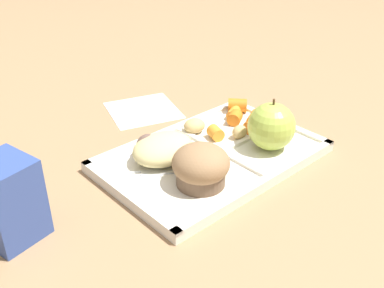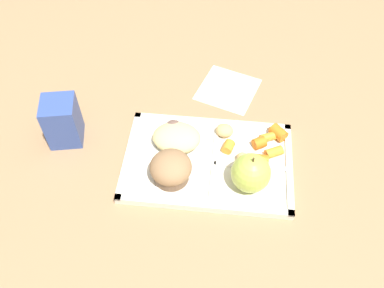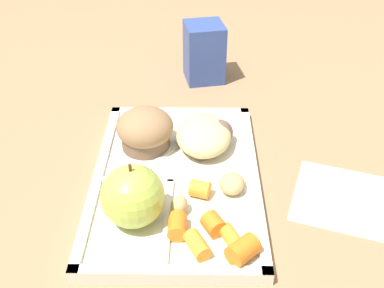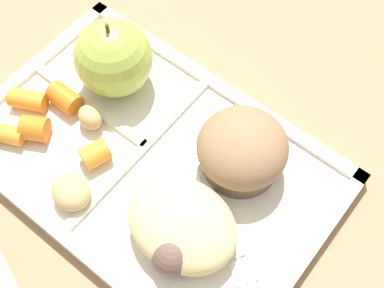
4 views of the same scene
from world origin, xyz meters
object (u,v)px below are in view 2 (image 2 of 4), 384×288
Objects in this scene: bran_muffin at (171,169)px; milk_carton at (62,121)px; green_apple at (251,173)px; plastic_fork at (168,156)px; lunch_tray at (208,162)px.

bran_muffin is 0.26m from milk_carton.
milk_carton reaches higher than green_apple.
green_apple reaches higher than bran_muffin.
plastic_fork is (0.01, -0.05, -0.03)m from bran_muffin.
green_apple is at bearing -180.00° from bran_muffin.
bran_muffin reaches higher than plastic_fork.
plastic_fork is 1.34× the size of milk_carton.
lunch_tray is at bearing 177.67° from plastic_fork.
green_apple is at bearing 163.23° from plastic_fork.
milk_carton reaches higher than plastic_fork.
green_apple is 0.16m from bran_muffin.
milk_carton is (0.40, -0.09, 0.00)m from green_apple.
green_apple is at bearing 150.72° from lunch_tray.
lunch_tray is 4.17× the size of bran_muffin.
bran_muffin is 0.57× the size of plastic_fork.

